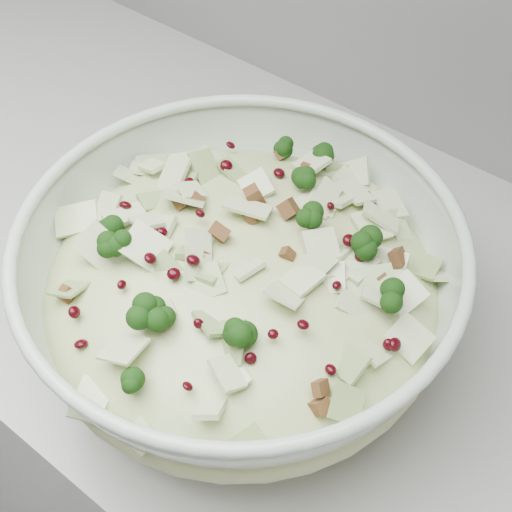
# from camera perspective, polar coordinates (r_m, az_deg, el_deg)

# --- Properties ---
(counter) EXTENTS (3.60, 0.60, 0.90)m
(counter) POSITION_cam_1_polar(r_m,az_deg,el_deg) (1.14, 1.89, -15.78)
(counter) COLOR #A4A4A0
(counter) RESTS_ON floor
(mixing_bowl) EXTENTS (0.45, 0.45, 0.15)m
(mixing_bowl) POSITION_cam_1_polar(r_m,az_deg,el_deg) (0.64, -1.20, -2.74)
(mixing_bowl) COLOR #B7C9B7
(mixing_bowl) RESTS_ON counter
(salad) EXTENTS (0.42, 0.42, 0.15)m
(salad) POSITION_cam_1_polar(r_m,az_deg,el_deg) (0.62, -1.23, -1.32)
(salad) COLOR #B9BE82
(salad) RESTS_ON mixing_bowl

